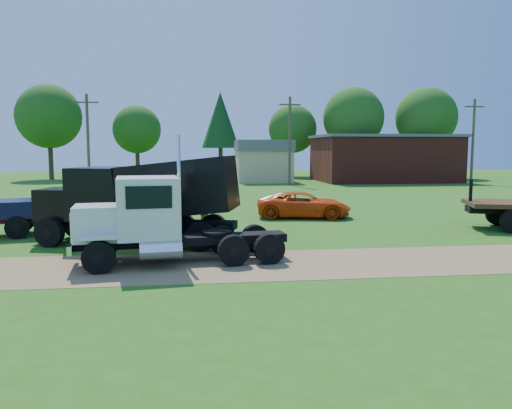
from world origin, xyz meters
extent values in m
plane|color=#2F5813|center=(0.00, 0.00, 0.00)|extent=(140.00, 140.00, 0.00)
cube|color=brown|center=(0.00, 0.00, 0.01)|extent=(120.00, 4.20, 0.01)
cube|color=black|center=(-4.14, 0.73, 0.73)|extent=(6.88, 1.68, 0.27)
cylinder|color=black|center=(-6.65, -0.56, 0.50)|extent=(1.03, 0.44, 1.00)
cylinder|color=black|center=(-6.65, -0.56, 0.50)|extent=(0.39, 0.38, 0.35)
cylinder|color=black|center=(-6.88, 1.38, 0.50)|extent=(1.03, 0.44, 1.00)
cylinder|color=black|center=(-6.88, 1.38, 0.50)|extent=(0.39, 0.38, 0.35)
cylinder|color=black|center=(-2.58, -0.07, 0.50)|extent=(1.03, 0.44, 1.00)
cylinder|color=black|center=(-2.58, -0.07, 0.50)|extent=(0.39, 0.38, 0.35)
cylinder|color=black|center=(-2.81, 1.87, 0.50)|extent=(1.03, 0.44, 1.00)
cylinder|color=black|center=(-2.81, 1.87, 0.50)|extent=(0.39, 0.38, 0.35)
cylinder|color=black|center=(-1.40, 0.08, 0.50)|extent=(1.03, 0.44, 1.00)
cylinder|color=black|center=(-1.40, 0.08, 0.50)|extent=(0.39, 0.38, 0.35)
cylinder|color=black|center=(-1.64, 2.01, 0.50)|extent=(1.03, 0.44, 1.00)
cylinder|color=black|center=(-1.64, 2.01, 0.50)|extent=(0.39, 0.38, 0.35)
cube|color=silver|center=(-6.72, 0.41, 1.41)|extent=(1.81, 1.73, 1.09)
cube|color=white|center=(-7.53, 0.32, 1.37)|extent=(0.24, 1.36, 0.91)
cube|color=white|center=(-7.58, 0.31, 0.73)|extent=(0.39, 2.10, 0.27)
cube|color=silver|center=(-5.27, 0.59, 1.87)|extent=(2.16, 2.40, 1.91)
cube|color=black|center=(-6.20, 0.48, 2.28)|extent=(0.26, 1.81, 0.77)
cube|color=black|center=(-5.14, -0.50, 2.28)|extent=(1.36, 0.20, 0.68)
cube|color=black|center=(-5.40, 1.68, 2.28)|extent=(1.36, 0.20, 0.68)
cube|color=silver|center=(-6.65, -0.56, 1.09)|extent=(1.13, 0.54, 0.09)
cube|color=silver|center=(-6.88, 1.38, 1.09)|extent=(1.13, 0.54, 0.09)
cylinder|color=white|center=(-4.83, -0.41, 0.64)|extent=(1.33, 0.70, 0.55)
cylinder|color=white|center=(-4.29, 1.21, 2.09)|extent=(0.14, 0.14, 4.19)
cylinder|color=black|center=(-3.06, 0.86, 0.94)|extent=(1.11, 1.11, 0.11)
cube|color=black|center=(-6.11, 4.16, 0.80)|extent=(7.99, 3.06, 0.30)
cylinder|color=black|center=(-9.29, 3.93, 0.55)|extent=(1.15, 0.63, 1.10)
cylinder|color=black|center=(-9.29, 3.93, 0.55)|extent=(0.47, 0.46, 0.39)
cylinder|color=black|center=(-8.74, 5.96, 0.55)|extent=(1.15, 0.63, 1.10)
cylinder|color=black|center=(-8.74, 5.96, 0.55)|extent=(0.47, 0.46, 0.39)
cylinder|color=black|center=(-4.84, 2.73, 0.55)|extent=(1.15, 0.63, 1.10)
cylinder|color=black|center=(-4.84, 2.73, 0.55)|extent=(0.47, 0.46, 0.39)
cylinder|color=black|center=(-4.30, 4.76, 0.55)|extent=(1.15, 0.63, 1.10)
cylinder|color=black|center=(-4.30, 4.76, 0.55)|extent=(0.47, 0.46, 0.39)
cylinder|color=black|center=(-3.59, 2.39, 0.55)|extent=(1.15, 0.63, 1.10)
cylinder|color=black|center=(-3.59, 2.39, 0.55)|extent=(0.47, 0.46, 0.39)
cylinder|color=black|center=(-3.04, 4.42, 0.55)|extent=(1.15, 0.63, 1.10)
cylinder|color=black|center=(-3.04, 4.42, 0.55)|extent=(0.47, 0.46, 0.39)
cube|color=black|center=(-8.92, 4.92, 1.55)|extent=(2.18, 2.11, 1.20)
cube|color=white|center=(-9.79, 5.16, 1.50)|extent=(0.47, 1.47, 1.00)
cube|color=black|center=(-7.37, 4.50, 2.00)|extent=(2.56, 2.84, 2.00)
cube|color=black|center=(-8.32, 4.76, 2.45)|extent=(0.57, 1.94, 0.80)
cube|color=black|center=(-4.38, 3.69, 2.25)|extent=(4.86, 3.46, 2.43)
cylinder|color=black|center=(-11.10, 5.89, 0.48)|extent=(1.00, 0.49, 0.96)
cylinder|color=black|center=(-11.10, 5.89, 0.48)|extent=(0.39, 0.38, 0.34)
cylinder|color=black|center=(-11.46, 7.69, 0.48)|extent=(1.00, 0.49, 0.96)
cylinder|color=black|center=(-11.46, 7.69, 0.48)|extent=(0.39, 0.38, 0.34)
cube|color=black|center=(-11.88, 6.67, 1.18)|extent=(3.40, 2.57, 0.70)
imported|color=#E6430A|center=(2.11, 10.77, 0.70)|extent=(5.37, 3.17, 1.40)
cylinder|color=black|center=(10.92, 6.85, 0.56)|extent=(1.18, 0.66, 1.13)
cube|color=black|center=(9.06, 6.20, 1.75)|extent=(0.17, 0.17, 1.13)
imported|color=#999999|center=(-3.45, 7.55, 0.80)|extent=(0.98, 0.97, 1.59)
cube|color=maroon|center=(18.00, 40.00, 2.50)|extent=(15.00, 10.00, 5.00)
cube|color=#5B5B60|center=(18.00, 40.00, 5.15)|extent=(15.40, 10.40, 0.30)
cube|color=tan|center=(4.00, 40.00, 1.80)|extent=(6.00, 5.00, 3.60)
cube|color=#5B5B60|center=(4.00, 40.00, 4.10)|extent=(6.20, 5.40, 1.20)
cylinder|color=#4B3D2A|center=(-14.00, 35.00, 4.50)|extent=(0.28, 0.28, 9.00)
cube|color=#4B3D2A|center=(-14.00, 35.00, 8.20)|extent=(2.20, 0.14, 0.14)
cylinder|color=#4B3D2A|center=(6.00, 35.00, 4.50)|extent=(0.28, 0.28, 9.00)
cube|color=#4B3D2A|center=(6.00, 35.00, 8.20)|extent=(2.20, 0.14, 0.14)
cylinder|color=#4B3D2A|center=(26.00, 35.00, 4.50)|extent=(0.28, 0.28, 9.00)
cube|color=#4B3D2A|center=(26.00, 35.00, 8.20)|extent=(2.20, 0.14, 0.14)
cylinder|color=#3D2619|center=(-21.22, 48.44, 2.06)|extent=(0.56, 0.56, 4.13)
sphere|color=#244A12|center=(-21.22, 48.44, 7.66)|extent=(7.78, 7.78, 7.78)
cylinder|color=#3D2619|center=(-11.29, 53.13, 1.70)|extent=(0.56, 0.56, 3.39)
sphere|color=#244A12|center=(-11.29, 53.13, 6.30)|extent=(6.40, 6.40, 6.40)
cylinder|color=#3D2619|center=(-0.29, 49.96, 1.95)|extent=(0.56, 0.56, 3.90)
cone|color=#0F3311|center=(-0.29, 49.96, 7.46)|extent=(4.90, 4.90, 7.24)
cylinder|color=#3D2619|center=(9.49, 51.16, 1.72)|extent=(0.56, 0.56, 3.44)
sphere|color=#244A12|center=(9.49, 51.16, 6.40)|extent=(6.49, 6.49, 6.49)
cylinder|color=#3D2619|center=(17.00, 48.25, 2.09)|extent=(0.56, 0.56, 4.19)
sphere|color=#244A12|center=(17.00, 48.25, 7.78)|extent=(7.90, 7.90, 7.90)
cylinder|color=#3D2619|center=(26.43, 47.01, 2.09)|extent=(0.56, 0.56, 4.18)
sphere|color=#244A12|center=(26.43, 47.01, 7.76)|extent=(7.88, 7.88, 7.88)
camera|label=1|loc=(-3.79, -15.62, 3.72)|focal=35.00mm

